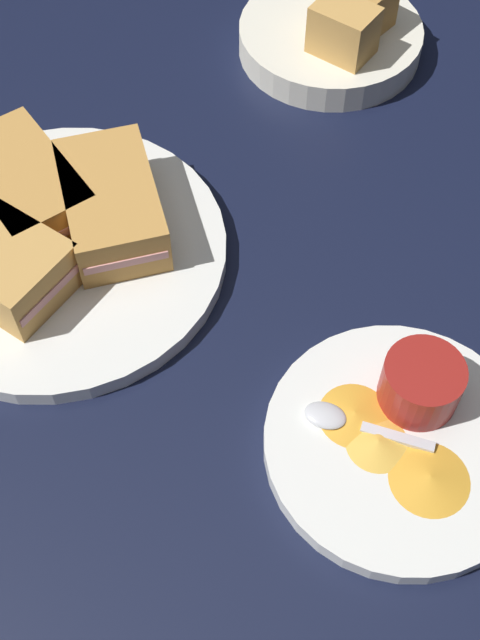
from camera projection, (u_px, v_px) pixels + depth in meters
ground_plane at (191, 229)px, 75.41cm from camera, size 110.00×110.00×3.00cm
plate_sandwich_main at (59, 252)px, 70.97cm from camera, size 29.09×29.09×1.60cm
sandwich_half_near at (111, 201)px, 69.98cm from camera, size 13.40×7.86×4.80cm
sandwich_half_far at (24, 187)px, 70.86cm from camera, size 14.81×11.40×4.80cm
spoon_by_dark_ramekin at (51, 260)px, 69.04cm from camera, size 2.68×9.96×0.80cm
plate_chips_companion at (399, 445)px, 60.90cm from camera, size 20.25×20.25×1.60cm
ramekin_light_gravy at (421, 382)px, 60.42cm from camera, size 6.06×6.06×4.08cm
spoon_by_gravy_ramekin at (342, 421)px, 60.71cm from camera, size 6.85×8.95×0.80cm
plantain_chip_scatter at (390, 446)px, 59.64cm from camera, size 12.17×9.22×0.60cm
bread_basket_rear at (334, 35)px, 85.00cm from camera, size 19.12×19.12×8.03cm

